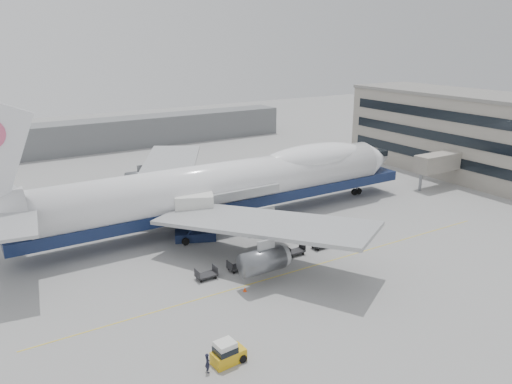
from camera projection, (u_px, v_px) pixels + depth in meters
ground at (273, 251)px, 62.14m from camera, size 260.00×260.00×0.00m
apron_line at (301, 269)px, 57.27m from camera, size 60.00×0.15×0.01m
hangar at (65, 139)px, 112.92m from camera, size 110.00×8.00×7.00m
airliner at (230, 184)px, 70.53m from camera, size 67.00×55.30×19.98m
catering_truck at (195, 215)px, 64.74m from camera, size 5.84×4.99×6.16m
baggage_tug at (227, 353)px, 40.59m from camera, size 2.84×1.67×2.01m
ground_worker at (207, 363)px, 39.51m from camera, size 0.46×0.65×1.68m
traffic_cone at (245, 289)px, 52.24m from camera, size 0.34×0.34×0.50m
dolly_0 at (206, 274)px, 54.87m from camera, size 2.30×1.35×1.30m
dolly_1 at (238, 266)px, 56.89m from camera, size 2.30×1.35×1.30m
dolly_2 at (267, 258)px, 58.90m from camera, size 2.30×1.35×1.30m
dolly_3 at (295, 251)px, 60.92m from camera, size 2.30×1.35×1.30m
dolly_4 at (321, 244)px, 62.94m from camera, size 2.30×1.35×1.30m
dolly_5 at (345, 238)px, 64.96m from camera, size 2.30×1.35×1.30m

